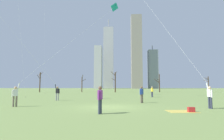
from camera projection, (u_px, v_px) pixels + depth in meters
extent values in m
plane|color=#7A934C|center=(109.00, 107.00, 14.07)|extent=(400.00, 400.00, 0.00)
cylinder|color=gray|center=(58.00, 97.00, 20.70)|extent=(0.14, 0.14, 0.85)
cylinder|color=gray|center=(56.00, 97.00, 20.70)|extent=(0.14, 0.14, 0.85)
cube|color=black|center=(57.00, 91.00, 20.76)|extent=(0.35, 0.22, 0.54)
sphere|color=#9E7051|center=(57.00, 87.00, 20.80)|extent=(0.22, 0.22, 0.22)
cylinder|color=black|center=(59.00, 91.00, 20.76)|extent=(0.09, 0.09, 0.55)
cylinder|color=black|center=(56.00, 87.00, 20.80)|extent=(0.21, 0.10, 0.56)
cylinder|color=silver|center=(8.00, 26.00, 20.56)|extent=(10.72, 2.19, 13.31)
cylinder|color=#33384C|center=(211.00, 103.00, 12.97)|extent=(0.14, 0.14, 0.85)
cylinder|color=#33384C|center=(209.00, 103.00, 13.18)|extent=(0.14, 0.14, 0.85)
cube|color=white|center=(210.00, 93.00, 13.14)|extent=(0.27, 0.38, 0.54)
sphere|color=beige|center=(209.00, 88.00, 13.17)|extent=(0.22, 0.22, 0.22)
cylinder|color=white|center=(212.00, 94.00, 12.93)|extent=(0.09, 0.09, 0.55)
cylinder|color=white|center=(207.00, 87.00, 13.39)|extent=(0.13, 0.22, 0.56)
cylinder|color=silver|center=(149.00, 7.00, 20.21)|extent=(6.33, 11.82, 17.35)
cylinder|color=#726656|center=(13.00, 101.00, 14.28)|extent=(0.14, 0.14, 0.85)
cylinder|color=#726656|center=(16.00, 101.00, 14.42)|extent=(0.14, 0.14, 0.85)
cube|color=white|center=(15.00, 93.00, 14.41)|extent=(0.39, 0.38, 0.54)
sphere|color=tan|center=(16.00, 88.00, 14.45)|extent=(0.22, 0.22, 0.22)
cylinder|color=white|center=(12.00, 93.00, 14.28)|extent=(0.09, 0.09, 0.55)
cylinder|color=white|center=(19.00, 87.00, 14.59)|extent=(0.21, 0.20, 0.56)
cube|color=teal|center=(115.00, 7.00, 28.58)|extent=(1.21, 1.00, 1.46)
cylinder|color=black|center=(115.00, 7.00, 28.58)|extent=(0.42, 0.25, 0.92)
cylinder|color=silver|center=(82.00, 33.00, 21.60)|extent=(7.53, 13.16, 12.36)
cylinder|color=#33384C|center=(101.00, 106.00, 10.66)|extent=(0.14, 0.14, 0.85)
cylinder|color=#33384C|center=(99.00, 107.00, 10.45)|extent=(0.14, 0.14, 0.85)
cube|color=purple|center=(100.00, 95.00, 10.62)|extent=(0.28, 0.38, 0.54)
sphere|color=brown|center=(100.00, 88.00, 10.65)|extent=(0.22, 0.22, 0.22)
cylinder|color=purple|center=(101.00, 95.00, 10.81)|extent=(0.09, 0.09, 0.55)
cylinder|color=purple|center=(99.00, 95.00, 10.42)|extent=(0.09, 0.09, 0.55)
cylinder|color=#726656|center=(142.00, 99.00, 17.80)|extent=(0.14, 0.14, 0.85)
cylinder|color=#726656|center=(141.00, 99.00, 17.66)|extent=(0.14, 0.14, 0.85)
cube|color=#2D4CA5|center=(142.00, 91.00, 17.79)|extent=(0.38, 0.38, 0.54)
sphere|color=brown|center=(142.00, 88.00, 17.83)|extent=(0.22, 0.22, 0.22)
cylinder|color=#2D4CA5|center=(143.00, 92.00, 17.93)|extent=(0.09, 0.09, 0.55)
cylinder|color=#2D4CA5|center=(140.00, 92.00, 17.65)|extent=(0.09, 0.09, 0.55)
cylinder|color=#33384C|center=(152.00, 94.00, 27.60)|extent=(0.14, 0.14, 0.85)
cylinder|color=#33384C|center=(153.00, 94.00, 27.39)|extent=(0.14, 0.14, 0.85)
cube|color=yellow|center=(152.00, 90.00, 27.56)|extent=(0.32, 0.39, 0.54)
sphere|color=beige|center=(152.00, 87.00, 27.60)|extent=(0.22, 0.22, 0.22)
cylinder|color=yellow|center=(151.00, 90.00, 27.75)|extent=(0.09, 0.09, 0.55)
cylinder|color=yellow|center=(153.00, 90.00, 27.36)|extent=(0.09, 0.09, 0.55)
cylinder|color=silver|center=(20.00, 22.00, 28.94)|extent=(3.60, 0.94, 23.78)
cylinder|color=#3F3833|center=(26.00, 97.00, 27.31)|extent=(0.10, 0.10, 0.08)
cylinder|color=silver|center=(45.00, 40.00, 43.44)|extent=(1.62, 1.39, 25.64)
cylinder|color=#3F3833|center=(45.00, 93.00, 41.53)|extent=(0.10, 0.10, 0.08)
cube|color=#D8BF4C|center=(182.00, 111.00, 11.59)|extent=(1.88, 1.51, 0.01)
cube|color=#B22626|center=(191.00, 110.00, 11.28)|extent=(0.40, 0.28, 0.30)
cylinder|color=#4C3828|center=(209.00, 84.00, 52.03)|extent=(0.24, 0.24, 4.62)
cylinder|color=#4C3828|center=(208.00, 80.00, 51.56)|extent=(0.85, 1.31, 1.29)
cylinder|color=#4C3828|center=(206.00, 78.00, 52.47)|extent=(1.00, 0.59, 0.43)
cylinder|color=#4C3828|center=(208.00, 79.00, 51.52)|extent=(0.91, 1.44, 0.77)
cylinder|color=#4C3828|center=(207.00, 79.00, 52.11)|extent=(1.07, 0.29, 0.84)
cylinder|color=#4C3828|center=(206.00, 81.00, 52.95)|extent=(0.64, 1.72, 0.62)
cylinder|color=#4C3828|center=(115.00, 82.00, 52.14)|extent=(0.34, 0.34, 5.80)
cylinder|color=#4C3828|center=(113.00, 74.00, 51.63)|extent=(1.31, 1.65, 1.07)
cylinder|color=#4C3828|center=(114.00, 80.00, 51.68)|extent=(1.09, 1.22, 0.70)
cylinder|color=#4C3828|center=(115.00, 76.00, 52.99)|extent=(0.50, 1.45, 1.26)
cylinder|color=#4C3828|center=(116.00, 73.00, 51.62)|extent=(0.57, 1.58, 0.80)
cylinder|color=#423326|center=(159.00, 83.00, 53.25)|extent=(0.31, 0.31, 5.34)
cylinder|color=#423326|center=(157.00, 81.00, 53.80)|extent=(1.44, 1.11, 1.36)
cylinder|color=#423326|center=(158.00, 81.00, 53.14)|extent=(1.11, 0.51, 0.46)
cylinder|color=#423326|center=(157.00, 81.00, 53.03)|extent=(1.49, 0.73, 0.91)
cylinder|color=#423326|center=(158.00, 80.00, 52.97)|extent=(0.95, 0.89, 0.47)
cylinder|color=#4C3828|center=(40.00, 82.00, 53.07)|extent=(0.31, 0.31, 5.85)
cylinder|color=#4C3828|center=(40.00, 79.00, 52.58)|extent=(0.81, 1.26, 0.95)
cylinder|color=#4C3828|center=(41.00, 74.00, 53.90)|extent=(0.28, 1.27, 0.89)
cylinder|color=#4C3828|center=(40.00, 76.00, 53.95)|extent=(1.11, 1.49, 1.07)
cylinder|color=#4C3828|center=(39.00, 77.00, 52.58)|extent=(0.47, 1.40, 1.27)
cylinder|color=#4C3828|center=(82.00, 85.00, 53.04)|extent=(0.28, 0.28, 4.48)
cylinder|color=#4C3828|center=(84.00, 80.00, 53.27)|extent=(1.21, 0.39, 0.75)
cylinder|color=#4C3828|center=(82.00, 77.00, 52.58)|extent=(0.65, 1.43, 1.13)
cylinder|color=#4C3828|center=(82.00, 83.00, 53.60)|extent=(0.50, 1.14, 1.16)
cube|color=#B2B2B7|center=(108.00, 57.00, 176.15)|extent=(9.74, 5.29, 60.33)
cylinder|color=#99999E|center=(109.00, 23.00, 179.34)|extent=(0.80, 0.80, 8.32)
cube|color=#B2B2B7|center=(98.00, 67.00, 155.11)|extent=(6.06, 11.57, 36.32)
cube|color=gray|center=(153.00, 69.00, 159.59)|extent=(8.22, 10.86, 33.84)
cylinder|color=#99999E|center=(152.00, 48.00, 161.38)|extent=(0.80, 0.80, 4.70)
cube|color=gray|center=(136.00, 52.00, 155.27)|extent=(9.09, 7.99, 63.74)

